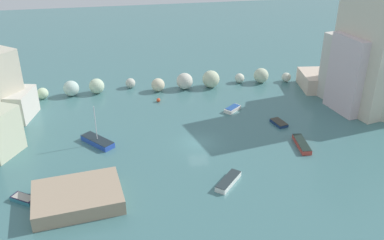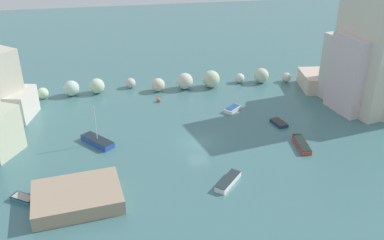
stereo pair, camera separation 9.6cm
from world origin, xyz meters
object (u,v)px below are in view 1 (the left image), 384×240
object	(u,v)px
moored_boat_1	(302,144)
moored_boat_5	(228,181)
moored_boat_2	(233,109)
moored_boat_4	(279,123)
channel_buoy	(158,100)
moored_boat_0	(23,199)
stone_dock	(78,197)
moored_boat_3	(98,141)

from	to	relation	value
moored_boat_1	moored_boat_5	distance (m)	12.34
moored_boat_2	moored_boat_4	world-z (taller)	moored_boat_2
channel_buoy	moored_boat_0	bearing A→B (deg)	-126.93
moored_boat_1	stone_dock	bearing A→B (deg)	-70.33
moored_boat_4	channel_buoy	bearing A→B (deg)	-137.54
moored_boat_4	moored_boat_5	world-z (taller)	moored_boat_5
stone_dock	moored_boat_2	world-z (taller)	stone_dock
stone_dock	moored_boat_4	size ratio (longest dim) A/B	3.11
stone_dock	moored_boat_3	distance (m)	11.71
moored_boat_2	moored_boat_3	xyz separation A→B (m)	(-18.85, -6.05, 0.08)
moored_boat_4	moored_boat_5	distance (m)	15.65
channel_buoy	moored_boat_1	world-z (taller)	moored_boat_1
moored_boat_2	moored_boat_5	bearing A→B (deg)	33.01
stone_dock	moored_boat_0	size ratio (longest dim) A/B	3.12
moored_boat_3	moored_boat_5	world-z (taller)	moored_boat_3
moored_boat_1	moored_boat_4	xyz separation A→B (m)	(-0.68, 6.00, -0.08)
moored_boat_4	moored_boat_5	xyz separation A→B (m)	(-10.13, -11.94, 0.10)
channel_buoy	moored_boat_0	xyz separation A→B (m)	(-15.92, -21.18, -0.02)
channel_buoy	moored_boat_2	xyz separation A→B (m)	(10.09, -4.95, 0.01)
moored_boat_0	moored_boat_2	bearing A→B (deg)	-114.52
stone_dock	moored_boat_4	world-z (taller)	stone_dock
channel_buoy	moored_boat_5	distance (m)	22.59
stone_dock	moored_boat_1	xyz separation A→B (m)	(26.32, 6.48, -0.48)
moored_boat_4	moored_boat_0	bearing A→B (deg)	-84.17
moored_boat_1	moored_boat_2	size ratio (longest dim) A/B	1.58
channel_buoy	moored_boat_2	world-z (taller)	moored_boat_2
moored_boat_2	moored_boat_4	size ratio (longest dim) A/B	1.02
moored_boat_3	moored_boat_4	distance (m)	23.91
moored_boat_5	moored_boat_2	bearing A→B (deg)	24.39
moored_boat_5	moored_boat_3	bearing A→B (deg)	92.26
moored_boat_1	moored_boat_3	bearing A→B (deg)	-95.87
moored_boat_2	moored_boat_4	bearing A→B (deg)	94.00
channel_buoy	stone_dock	bearing A→B (deg)	-114.98
stone_dock	moored_boat_2	distance (m)	27.11
moored_boat_0	moored_boat_2	distance (m)	30.66
channel_buoy	moored_boat_5	size ratio (longest dim) A/B	0.15
moored_boat_3	channel_buoy	bearing A→B (deg)	101.34
channel_buoy	moored_boat_2	bearing A→B (deg)	-26.13
channel_buoy	moored_boat_3	size ratio (longest dim) A/B	0.11
moored_boat_2	moored_boat_5	distance (m)	17.82
stone_dock	moored_boat_0	distance (m)	5.61
stone_dock	moored_boat_0	world-z (taller)	stone_dock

